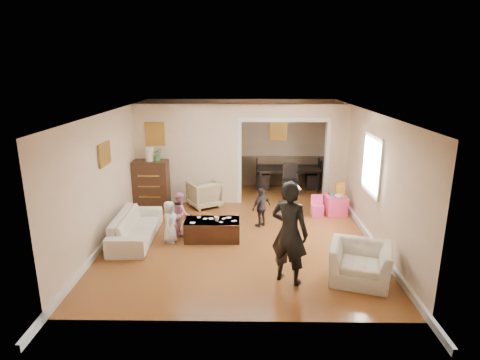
{
  "coord_description": "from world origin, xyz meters",
  "views": [
    {
      "loc": [
        0.13,
        -8.4,
        3.44
      ],
      "look_at": [
        0.0,
        0.2,
        1.05
      ],
      "focal_mm": 29.85,
      "sensor_mm": 36.0,
      "label": 1
    }
  ],
  "objects_px": {
    "armchair_front": "(360,263)",
    "cyan_cup": "(332,195)",
    "play_table": "(335,205)",
    "adult_person": "(289,233)",
    "child_kneel_b": "(181,213)",
    "coffee_table": "(212,230)",
    "child_kneel_a": "(170,222)",
    "dining_table": "(288,178)",
    "sofa": "(136,227)",
    "table_lamp": "(150,154)",
    "armchair_back": "(204,194)",
    "child_toddler": "(261,207)",
    "coffee_cup": "(217,219)",
    "dresser": "(151,184)"
  },
  "relations": [
    {
      "from": "armchair_back",
      "to": "table_lamp",
      "type": "xyz_separation_m",
      "value": [
        -1.36,
        0.01,
        1.05
      ]
    },
    {
      "from": "child_toddler",
      "to": "child_kneel_a",
      "type": "bearing_deg",
      "value": -16.28
    },
    {
      "from": "play_table",
      "to": "armchair_front",
      "type": "bearing_deg",
      "value": -94.95
    },
    {
      "from": "armchair_back",
      "to": "coffee_table",
      "type": "xyz_separation_m",
      "value": [
        0.38,
        -2.08,
        -0.13
      ]
    },
    {
      "from": "coffee_table",
      "to": "table_lamp",
      "type": "bearing_deg",
      "value": 129.62
    },
    {
      "from": "dining_table",
      "to": "adult_person",
      "type": "bearing_deg",
      "value": -96.64
    },
    {
      "from": "play_table",
      "to": "adult_person",
      "type": "bearing_deg",
      "value": -114.56
    },
    {
      "from": "play_table",
      "to": "child_kneel_b",
      "type": "bearing_deg",
      "value": -160.92
    },
    {
      "from": "cyan_cup",
      "to": "adult_person",
      "type": "xyz_separation_m",
      "value": [
        -1.38,
        -3.18,
        0.37
      ]
    },
    {
      "from": "cyan_cup",
      "to": "child_kneel_b",
      "type": "height_order",
      "value": "child_kneel_b"
    },
    {
      "from": "armchair_front",
      "to": "table_lamp",
      "type": "xyz_separation_m",
      "value": [
        -4.34,
        3.75,
        1.07
      ]
    },
    {
      "from": "coffee_table",
      "to": "child_kneel_a",
      "type": "distance_m",
      "value": 0.89
    },
    {
      "from": "adult_person",
      "to": "armchair_back",
      "type": "bearing_deg",
      "value": -34.39
    },
    {
      "from": "child_toddler",
      "to": "child_kneel_b",
      "type": "bearing_deg",
      "value": -27.21
    },
    {
      "from": "child_kneel_b",
      "to": "child_kneel_a",
      "type": "bearing_deg",
      "value": 139.93
    },
    {
      "from": "armchair_front",
      "to": "cyan_cup",
      "type": "xyz_separation_m",
      "value": [
        0.18,
        3.14,
        0.19
      ]
    },
    {
      "from": "sofa",
      "to": "armchair_front",
      "type": "distance_m",
      "value": 4.5
    },
    {
      "from": "armchair_front",
      "to": "dresser",
      "type": "height_order",
      "value": "dresser"
    },
    {
      "from": "dresser",
      "to": "armchair_front",
      "type": "bearing_deg",
      "value": -40.76
    },
    {
      "from": "table_lamp",
      "to": "dining_table",
      "type": "distance_m",
      "value": 4.17
    },
    {
      "from": "sofa",
      "to": "child_toddler",
      "type": "xyz_separation_m",
      "value": [
        2.64,
        0.78,
        0.17
      ]
    },
    {
      "from": "sofa",
      "to": "adult_person",
      "type": "relative_size",
      "value": 1.1
    },
    {
      "from": "armchair_front",
      "to": "armchair_back",
      "type": "bearing_deg",
      "value": 145.98
    },
    {
      "from": "dresser",
      "to": "table_lamp",
      "type": "relative_size",
      "value": 3.35
    },
    {
      "from": "armchair_front",
      "to": "coffee_cup",
      "type": "height_order",
      "value": "armchair_front"
    },
    {
      "from": "armchair_front",
      "to": "cyan_cup",
      "type": "bearing_deg",
      "value": 104.1
    },
    {
      "from": "dining_table",
      "to": "child_kneel_a",
      "type": "height_order",
      "value": "child_kneel_a"
    },
    {
      "from": "child_toddler",
      "to": "armchair_front",
      "type": "bearing_deg",
      "value": 81.39
    },
    {
      "from": "sofa",
      "to": "coffee_table",
      "type": "relative_size",
      "value": 1.71
    },
    {
      "from": "sofa",
      "to": "play_table",
      "type": "xyz_separation_m",
      "value": [
        4.47,
        1.57,
        -0.05
      ]
    },
    {
      "from": "armchair_front",
      "to": "table_lamp",
      "type": "distance_m",
      "value": 5.84
    },
    {
      "from": "dining_table",
      "to": "child_kneel_b",
      "type": "distance_m",
      "value": 4.34
    },
    {
      "from": "armchair_front",
      "to": "child_kneel_b",
      "type": "bearing_deg",
      "value": 166.81
    },
    {
      "from": "adult_person",
      "to": "child_toddler",
      "type": "bearing_deg",
      "value": -51.35
    },
    {
      "from": "dining_table",
      "to": "coffee_cup",
      "type": "bearing_deg",
      "value": -116.98
    },
    {
      "from": "table_lamp",
      "to": "cyan_cup",
      "type": "xyz_separation_m",
      "value": [
        4.52,
        -0.6,
        -0.88
      ]
    },
    {
      "from": "dining_table",
      "to": "adult_person",
      "type": "relative_size",
      "value": 1.05
    },
    {
      "from": "child_kneel_b",
      "to": "armchair_front",
      "type": "bearing_deg",
      "value": -142.14
    },
    {
      "from": "cyan_cup",
      "to": "child_toddler",
      "type": "bearing_deg",
      "value": -156.91
    },
    {
      "from": "armchair_back",
      "to": "coffee_cup",
      "type": "bearing_deg",
      "value": 72.12
    },
    {
      "from": "adult_person",
      "to": "armchair_front",
      "type": "bearing_deg",
      "value": -147.57
    },
    {
      "from": "armchair_back",
      "to": "cyan_cup",
      "type": "height_order",
      "value": "armchair_back"
    },
    {
      "from": "dresser",
      "to": "dining_table",
      "type": "bearing_deg",
      "value": 24.01
    },
    {
      "from": "table_lamp",
      "to": "cyan_cup",
      "type": "distance_m",
      "value": 4.64
    },
    {
      "from": "armchair_back",
      "to": "play_table",
      "type": "height_order",
      "value": "armchair_back"
    },
    {
      "from": "play_table",
      "to": "coffee_cup",
      "type": "bearing_deg",
      "value": -150.29
    },
    {
      "from": "sofa",
      "to": "adult_person",
      "type": "bearing_deg",
      "value": -120.37
    },
    {
      "from": "cyan_cup",
      "to": "coffee_cup",
      "type": "bearing_deg",
      "value": -150.17
    },
    {
      "from": "dining_table",
      "to": "coffee_table",
      "type": "bearing_deg",
      "value": -118.5
    },
    {
      "from": "sofa",
      "to": "dining_table",
      "type": "xyz_separation_m",
      "value": [
        3.53,
        3.76,
        0.04
      ]
    }
  ]
}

